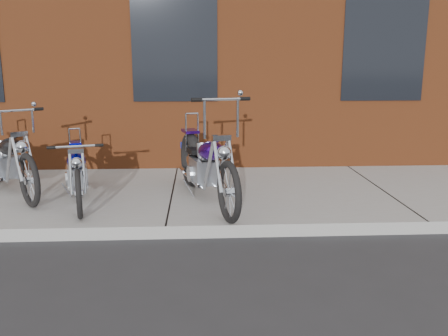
{
  "coord_description": "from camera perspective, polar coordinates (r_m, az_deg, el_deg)",
  "views": [
    {
      "loc": [
        0.39,
        -5.02,
        1.92
      ],
      "look_at": [
        0.69,
        0.8,
        0.63
      ],
      "focal_mm": 38.0,
      "sensor_mm": 36.0,
      "label": 1
    }
  ],
  "objects": [
    {
      "name": "ground",
      "position": [
        5.39,
        -7.01,
        -8.5
      ],
      "size": [
        120.0,
        120.0,
        0.0
      ],
      "primitive_type": "plane",
      "color": "#2D2D30",
      "rests_on": "ground"
    },
    {
      "name": "chopper_purple",
      "position": [
        6.17,
        -2.17,
        0.09
      ],
      "size": [
        0.85,
        2.43,
        1.39
      ],
      "rotation": [
        0.0,
        0.0,
        -1.31
      ],
      "color": "black",
      "rests_on": "sidewalk"
    },
    {
      "name": "chopper_third",
      "position": [
        7.22,
        -24.57,
        0.65
      ],
      "size": [
        1.51,
        2.0,
        1.22
      ],
      "rotation": [
        0.0,
        0.0,
        -0.94
      ],
      "color": "black",
      "rests_on": "sidewalk"
    },
    {
      "name": "chopper_blue",
      "position": [
        6.46,
        -17.22,
        -0.66
      ],
      "size": [
        0.69,
        1.99,
        0.88
      ],
      "rotation": [
        0.0,
        0.0,
        -1.32
      ],
      "color": "black",
      "rests_on": "sidewalk"
    },
    {
      "name": "sidewalk",
      "position": [
        6.79,
        -6.18,
        -3.38
      ],
      "size": [
        22.0,
        3.0,
        0.15
      ],
      "primitive_type": "cube",
      "color": "#9F9F9F",
      "rests_on": "ground"
    }
  ]
}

